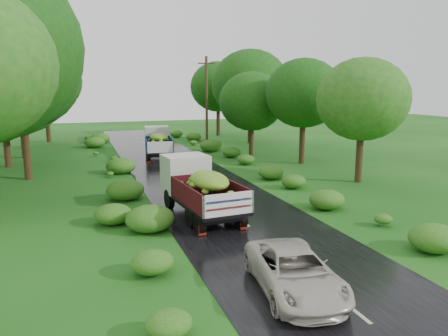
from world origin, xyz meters
name	(u,v)px	position (x,y,z in m)	size (l,w,h in m)	color
ground	(284,255)	(0.00, 0.00, 0.00)	(120.00, 120.00, 0.00)	#0E400D
road	(234,215)	(0.00, 5.00, 0.01)	(6.50, 80.00, 0.02)	black
road_lines	(227,209)	(0.00, 6.00, 0.02)	(0.12, 69.60, 0.00)	#BFB78C
truck_near	(199,185)	(-1.53, 5.54, 1.42)	(2.63, 6.13, 2.51)	black
truck_far	(158,141)	(-0.30, 22.22, 1.36)	(2.72, 5.92, 2.40)	black
car	(294,271)	(-1.00, -2.63, 0.63)	(2.04, 4.42, 1.23)	beige
utility_pole	(207,103)	(4.59, 24.64, 4.30)	(1.41, 0.58, 8.34)	#382616
trees_left	(9,73)	(-10.75, 21.36, 6.70)	(6.28, 32.84, 9.74)	black
trees_right	(262,91)	(9.34, 23.32, 5.30)	(6.53, 30.27, 7.68)	black
shrubs	(186,171)	(0.00, 14.00, 0.35)	(11.90, 44.00, 0.70)	#205514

